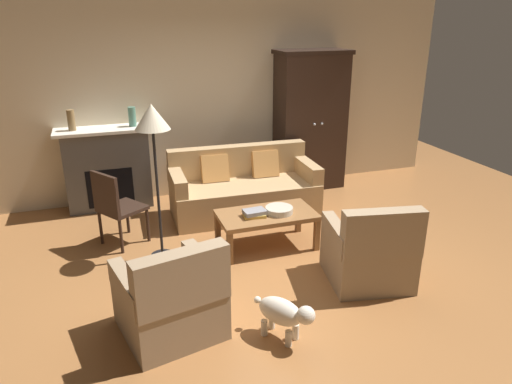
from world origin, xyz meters
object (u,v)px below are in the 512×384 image
(armoire, at_px, (310,121))
(mantel_vase_jade, at_px, (132,117))
(mantel_vase_bronze, at_px, (71,120))
(armchair_near_right, at_px, (370,253))
(side_chair_wooden, at_px, (115,204))
(armchair_near_left, at_px, (171,301))
(floor_lamp, at_px, (153,126))
(coffee_table, at_px, (267,217))
(fireplace, at_px, (108,168))
(fruit_bowl, at_px, (279,210))
(book_stack, at_px, (254,213))
(couch, at_px, (243,190))
(dog, at_px, (284,313))

(armoire, height_order, mantel_vase_jade, armoire)
(mantel_vase_bronze, relative_size, mantel_vase_jade, 1.03)
(armchair_near_right, bearing_deg, side_chair_wooden, 144.77)
(armchair_near_left, distance_m, floor_lamp, 1.80)
(coffee_table, xyz_separation_m, mantel_vase_bronze, (-2.01, 1.81, 0.89))
(fireplace, distance_m, coffee_table, 2.45)
(fruit_bowl, height_order, armchair_near_right, armchair_near_right)
(book_stack, bearing_deg, side_chair_wooden, 156.37)
(coffee_table, relative_size, mantel_vase_jade, 4.28)
(coffee_table, xyz_separation_m, armchair_near_left, (-1.28, -1.24, -0.05))
(fireplace, xyz_separation_m, couch, (1.68, -0.77, -0.25))
(couch, distance_m, armchair_near_left, 2.66)
(book_stack, bearing_deg, mantel_vase_bronze, 134.95)
(dog, bearing_deg, mantel_vase_jade, 103.43)
(armchair_near_right, bearing_deg, mantel_vase_bronze, 133.58)
(fireplace, height_order, floor_lamp, floor_lamp)
(book_stack, distance_m, dog, 1.60)
(side_chair_wooden, bearing_deg, fruit_bowl, -19.73)
(coffee_table, height_order, book_stack, book_stack)
(mantel_vase_jade, relative_size, armchair_near_right, 0.29)
(mantel_vase_jade, bearing_deg, dog, -76.57)
(coffee_table, xyz_separation_m, mantel_vase_jade, (-1.25, 1.81, 0.88))
(fireplace, bearing_deg, dog, -70.79)
(coffee_table, bearing_deg, armchair_near_right, -56.02)
(mantel_vase_jade, xyz_separation_m, armchair_near_right, (1.95, -2.85, -0.93))
(mantel_vase_bronze, bearing_deg, fireplace, 2.70)
(couch, xyz_separation_m, armchair_near_right, (0.65, -2.10, -0.00))
(couch, relative_size, mantel_vase_jade, 7.58)
(couch, relative_size, mantel_vase_bronze, 7.33)
(couch, height_order, floor_lamp, floor_lamp)
(armoire, xyz_separation_m, fruit_bowl, (-1.19, -1.78, -0.57))
(couch, distance_m, side_chair_wooden, 1.74)
(side_chair_wooden, bearing_deg, book_stack, -23.63)
(coffee_table, bearing_deg, mantel_vase_jade, 124.64)
(mantel_vase_bronze, xyz_separation_m, armchair_near_right, (2.71, -2.85, -0.94))
(mantel_vase_bronze, relative_size, armchair_near_right, 0.29)
(mantel_vase_bronze, bearing_deg, armchair_near_left, -76.64)
(armoire, bearing_deg, coffee_table, -127.13)
(fireplace, relative_size, armchair_near_right, 1.40)
(mantel_vase_bronze, distance_m, armchair_near_right, 4.04)
(couch, bearing_deg, armchair_near_left, -120.25)
(side_chair_wooden, bearing_deg, mantel_vase_bronze, 108.17)
(fireplace, height_order, book_stack, fireplace)
(fruit_bowl, bearing_deg, mantel_vase_bronze, 139.33)
(fireplace, xyz_separation_m, mantel_vase_jade, (0.38, -0.02, 0.68))
(armoire, distance_m, book_stack, 2.39)
(armoire, distance_m, side_chair_wooden, 3.19)
(armchair_near_left, relative_size, side_chair_wooden, 1.02)
(couch, bearing_deg, coffee_table, -92.87)
(mantel_vase_bronze, bearing_deg, armoire, -1.03)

